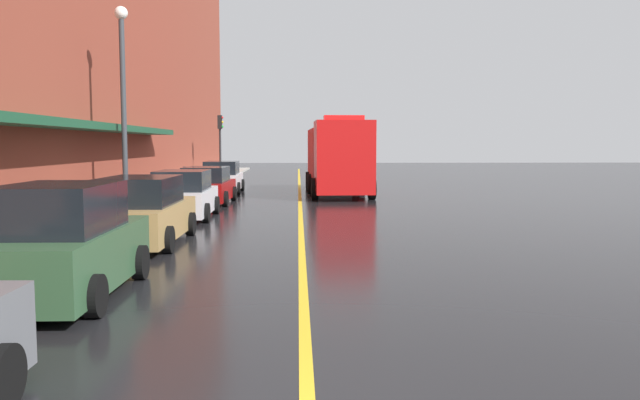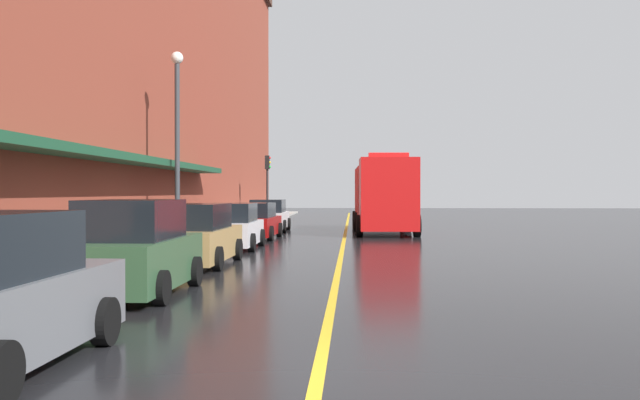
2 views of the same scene
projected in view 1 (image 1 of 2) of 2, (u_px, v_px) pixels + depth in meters
ground_plane at (300, 198)px, 29.38m from camera, size 112.00×112.00×0.00m
sidewalk_left at (166, 197)px, 29.16m from camera, size 2.40×70.00×0.15m
lane_center_stripe at (300, 198)px, 29.38m from camera, size 0.16×70.00×0.01m
parked_car_1 at (64, 245)px, 10.29m from camera, size 1.99×4.22×1.88m
parked_car_2 at (143, 212)px, 15.83m from camera, size 2.10×4.70×1.71m
parked_car_3 at (184, 196)px, 21.32m from camera, size 2.07×4.23×1.64m
parked_car_4 at (207, 186)px, 26.60m from camera, size 2.20×4.44×1.57m
parked_car_5 at (222, 178)px, 32.48m from camera, size 2.07×4.27×1.65m
fire_truck at (337, 158)px, 31.65m from camera, size 3.11×9.17×3.81m
parking_meter_0 at (155, 184)px, 23.12m from camera, size 0.14×0.18×1.33m
parking_meter_1 at (154, 184)px, 22.90m from camera, size 0.14×0.18×1.33m
parking_meter_2 at (185, 176)px, 29.23m from camera, size 0.14×0.18×1.33m
parking_meter_3 at (141, 188)px, 21.08m from camera, size 0.14×0.18×1.33m
street_lamp_left at (123, 88)px, 21.07m from camera, size 0.44×0.44×6.94m
traffic_light_near at (220, 135)px, 42.05m from camera, size 0.38×0.36×4.30m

